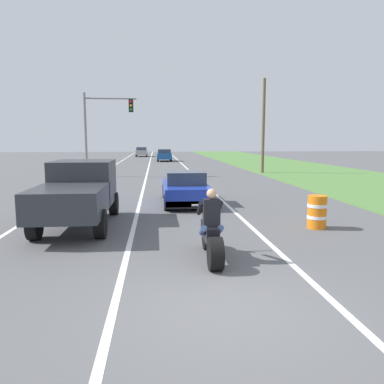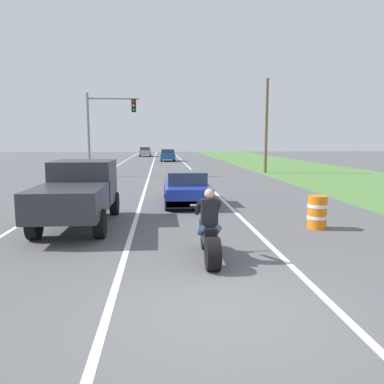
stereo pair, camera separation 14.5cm
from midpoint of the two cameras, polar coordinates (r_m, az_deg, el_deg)
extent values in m
plane|color=#565659|center=(6.37, 5.22, -16.96)|extent=(160.00, 160.00, 0.00)
cube|color=white|center=(26.20, -14.34, 1.75)|extent=(0.14, 120.00, 0.01)
cube|color=white|center=(25.98, 1.52, 1.94)|extent=(0.14, 120.00, 0.01)
cube|color=white|center=(25.84, -6.44, 1.86)|extent=(0.14, 120.00, 0.01)
cube|color=#517F3D|center=(28.89, 21.91, 2.03)|extent=(10.00, 120.00, 0.06)
cylinder|color=black|center=(7.93, 3.66, -9.21)|extent=(0.28, 0.69, 0.69)
cylinder|color=black|center=(9.41, 2.27, -6.65)|extent=(0.12, 0.63, 0.63)
cube|color=black|center=(8.64, 2.87, -5.95)|extent=(0.28, 1.10, 0.36)
cylinder|color=#B2B2B7|center=(9.25, 2.34, -4.58)|extent=(0.08, 0.36, 0.73)
cylinder|color=#A5A5AA|center=(9.15, 2.37, -1.98)|extent=(0.70, 0.05, 0.05)
cube|color=black|center=(8.32, 3.10, -3.11)|extent=(0.36, 0.24, 0.60)
sphere|color=tan|center=(8.25, 3.13, -0.24)|extent=(0.22, 0.22, 0.22)
cylinder|color=#384C7A|center=(8.41, 1.83, -5.77)|extent=(0.14, 0.47, 0.32)
cylinder|color=black|center=(8.58, 1.38, -2.43)|extent=(0.10, 0.51, 0.40)
cylinder|color=#384C7A|center=(8.46, 4.27, -5.71)|extent=(0.14, 0.47, 0.32)
cylinder|color=black|center=(8.63, 4.28, -2.38)|extent=(0.10, 0.51, 0.40)
cube|color=#1E38B2|center=(16.07, -0.62, 0.18)|extent=(1.80, 4.30, 0.64)
cube|color=#333D4C|center=(15.80, -0.57, 2.17)|extent=(1.56, 1.70, 0.52)
cube|color=black|center=(14.08, -0.01, -1.90)|extent=(1.76, 0.20, 0.28)
cylinder|color=black|center=(17.64, -3.58, 0.17)|extent=(0.24, 0.64, 0.64)
cylinder|color=black|center=(17.74, 1.59, 0.23)|extent=(0.24, 0.64, 0.64)
cylinder|color=black|center=(14.48, -3.32, -1.51)|extent=(0.24, 0.64, 0.64)
cylinder|color=black|center=(14.60, 2.97, -1.43)|extent=(0.24, 0.64, 0.64)
cube|color=#2D3035|center=(13.17, -15.49, 1.50)|extent=(1.90, 2.10, 1.40)
cube|color=#333D4C|center=(13.48, -15.28, 3.29)|extent=(1.67, 0.29, 0.57)
cube|color=#2D3035|center=(11.03, -17.58, -1.34)|extent=(1.90, 2.70, 0.80)
cylinder|color=black|center=(14.25, -18.21, -1.72)|extent=(0.28, 0.80, 0.80)
cylinder|color=black|center=(13.95, -11.24, -1.68)|extent=(0.28, 0.80, 0.80)
cylinder|color=black|center=(11.08, -22.21, -4.57)|extent=(0.28, 0.80, 0.80)
cylinder|color=black|center=(10.68, -13.24, -4.63)|extent=(0.28, 0.80, 0.80)
cylinder|color=gray|center=(28.87, -15.07, 8.22)|extent=(0.18, 0.18, 6.00)
cylinder|color=gray|center=(28.75, -11.54, 13.53)|extent=(3.69, 0.12, 0.12)
cube|color=black|center=(28.57, -8.56, 12.63)|extent=(0.32, 0.24, 0.90)
sphere|color=red|center=(28.46, -8.59, 13.21)|extent=(0.16, 0.16, 0.16)
sphere|color=orange|center=(28.43, -8.58, 12.65)|extent=(0.16, 0.16, 0.16)
sphere|color=green|center=(28.41, -8.57, 12.09)|extent=(0.16, 0.16, 0.16)
cylinder|color=brown|center=(30.85, 11.18, 9.58)|extent=(0.24, 0.24, 7.38)
cylinder|color=orange|center=(12.11, 18.53, -2.89)|extent=(0.56, 0.56, 1.00)
cylinder|color=white|center=(12.08, 18.57, -1.96)|extent=(0.58, 0.58, 0.10)
cylinder|color=white|center=(12.14, 18.50, -3.58)|extent=(0.58, 0.58, 0.10)
cube|color=#194C8C|center=(47.93, -3.57, 5.40)|extent=(1.76, 4.00, 0.70)
cube|color=#333D4C|center=(47.71, -3.58, 6.11)|extent=(1.56, 2.00, 0.50)
cylinder|color=black|center=(49.34, -4.54, 5.05)|extent=(0.20, 0.60, 0.60)
cylinder|color=black|center=(49.37, -2.67, 5.07)|extent=(0.20, 0.60, 0.60)
cylinder|color=black|center=(46.54, -4.52, 4.89)|extent=(0.20, 0.60, 0.60)
cylinder|color=black|center=(46.58, -2.55, 4.91)|extent=(0.20, 0.60, 0.60)
cube|color=#99999E|center=(61.65, -6.93, 5.90)|extent=(1.76, 4.00, 0.70)
cube|color=#333D4C|center=(61.44, -6.94, 6.45)|extent=(1.56, 2.00, 0.50)
cylinder|color=black|center=(63.10, -7.60, 5.61)|extent=(0.20, 0.60, 0.60)
cylinder|color=black|center=(63.04, -6.14, 5.63)|extent=(0.20, 0.60, 0.60)
cylinder|color=black|center=(60.30, -7.73, 5.51)|extent=(0.20, 0.60, 0.60)
cylinder|color=black|center=(60.24, -6.21, 5.53)|extent=(0.20, 0.60, 0.60)
camera|label=1|loc=(0.07, -89.66, 0.05)|focal=35.67mm
camera|label=2|loc=(0.07, 90.34, -0.05)|focal=35.67mm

